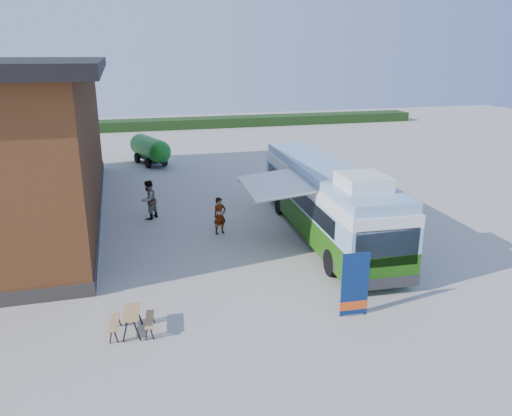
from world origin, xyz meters
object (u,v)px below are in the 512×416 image
object	(u,v)px
banner	(355,290)
picnic_table	(132,317)
person_a	(220,216)
person_b	(149,200)
slurry_tanker	(150,149)
bus	(326,198)

from	to	relation	value
banner	picnic_table	distance (m)	6.68
person_a	person_b	distance (m)	4.16
picnic_table	person_a	xyz separation A→B (m)	(4.12, 7.51, 0.33)
banner	person_a	bearing A→B (deg)	110.39
picnic_table	banner	bearing A→B (deg)	-0.36
banner	slurry_tanker	distance (m)	24.33
bus	picnic_table	bearing A→B (deg)	-141.59
bus	picnic_table	size ratio (longest dim) A/B	9.17
person_b	slurry_tanker	world-z (taller)	slurry_tanker
banner	picnic_table	xyz separation A→B (m)	(-6.63, 0.76, -0.34)
bus	picnic_table	xyz separation A→B (m)	(-8.51, -5.93, -1.24)
bus	person_b	distance (m)	8.64
banner	picnic_table	world-z (taller)	banner
person_a	slurry_tanker	bearing A→B (deg)	79.90
bus	slurry_tanker	bearing A→B (deg)	113.71
picnic_table	person_a	world-z (taller)	person_a
slurry_tanker	person_b	bearing A→B (deg)	-112.51
bus	person_b	world-z (taller)	bus
picnic_table	person_b	distance (m)	10.57
bus	person_b	xyz separation A→B (m)	(-7.29, 4.56, -0.80)
picnic_table	bus	bearing A→B (deg)	41.11
person_a	person_b	bearing A→B (deg)	117.07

